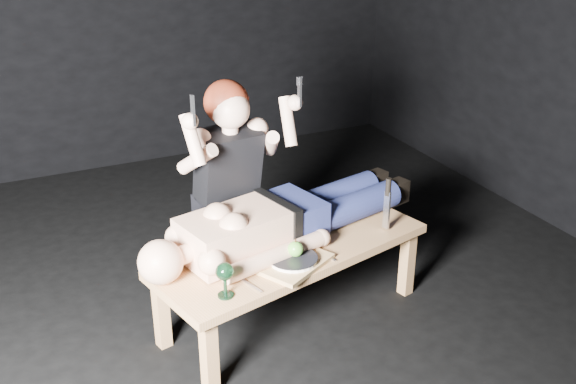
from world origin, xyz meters
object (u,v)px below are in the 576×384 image
Objects in this scene: table at (292,283)px; lying_man at (285,213)px; carving_knife at (387,205)px; serving_tray at (293,263)px; goblet at (225,280)px; kneeling_woman at (222,186)px.

lying_man reaches higher than table.
carving_knife reaches higher than lying_man.
serving_tray is 0.43m from goblet.
serving_tray is 1.18× the size of carving_knife.
carving_knife is at bearing -18.55° from table.
carving_knife is (0.54, -0.18, 0.02)m from lying_man.
serving_tray is at bearing 177.23° from carving_knife.
carving_knife reaches higher than table.
kneeling_woman reaches higher than table.
kneeling_woman is 0.66m from serving_tray.
goblet is at bearing 179.69° from carving_knife.
carving_knife is (0.56, -0.05, 0.38)m from table.
lying_man reaches higher than serving_tray.
goblet is at bearing -153.78° from lying_man.
table is at bearing 31.18° from goblet.
kneeling_woman is 3.61× the size of serving_tray.
kneeling_woman is 0.92m from carving_knife.
carving_knife reaches higher than serving_tray.
table is 0.65m from goblet.
carving_knife is at bearing -37.89° from kneeling_woman.
lying_man is 0.56m from carving_knife.
table is 0.39m from lying_man.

